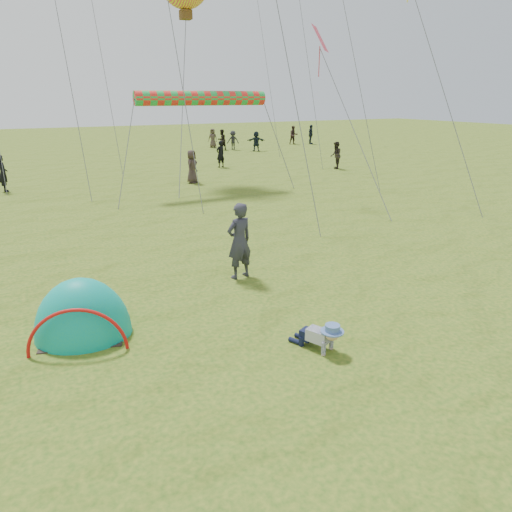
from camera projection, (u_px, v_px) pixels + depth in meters
name	position (u px, v px, depth m)	size (l,w,h in m)	color
ground	(293.00, 368.00, 7.60)	(140.00, 140.00, 0.00)	#264E15
crawling_toddler	(321.00, 335.00, 8.07)	(0.52, 0.74, 0.57)	black
popup_tent	(85.00, 335.00, 8.66)	(1.77, 1.45, 2.29)	#00959C
standing_adult	(239.00, 241.00, 11.12)	(0.69, 0.46, 1.90)	#2C2B37
crowd_person_0	(220.00, 154.00, 29.07)	(0.61, 0.40, 1.66)	black
crowd_person_1	(336.00, 155.00, 28.45)	(0.81, 0.63, 1.67)	black
crowd_person_2	(311.00, 134.00, 43.51)	(1.05, 0.44, 1.79)	#1A222C
crowd_person_4	(213.00, 138.00, 40.48)	(0.81, 0.53, 1.65)	#453830
crowd_person_6	(3.00, 173.00, 21.53)	(0.63, 0.42, 1.74)	black
crowd_person_7	(222.00, 140.00, 38.71)	(0.82, 0.64, 1.70)	black
crowd_person_9	(233.00, 140.00, 38.81)	(1.02, 0.59, 1.58)	black
crowd_person_10	(192.00, 167.00, 23.71)	(0.83, 0.54, 1.70)	#382B29
crowd_person_11	(256.00, 141.00, 37.87)	(1.49, 0.48, 1.61)	black
crowd_person_13	(294.00, 135.00, 43.42)	(0.83, 0.64, 1.70)	#30201F
rainbow_tube_kite	(203.00, 98.00, 20.63)	(0.64, 0.64, 6.15)	red
diamond_kite_5	(320.00, 38.00, 18.61)	(1.17, 1.17, 0.00)	#DE3951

